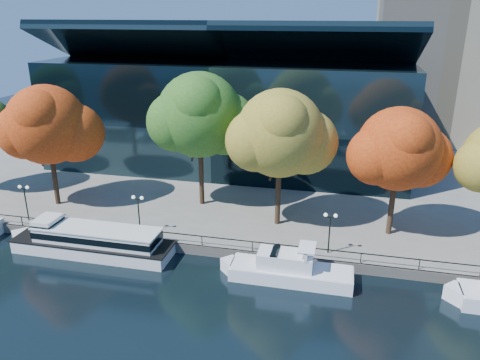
% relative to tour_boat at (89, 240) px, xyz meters
% --- Properties ---
extents(ground, '(160.00, 160.00, 0.00)m').
position_rel_tour_boat_xyz_m(ground, '(10.92, -1.09, -1.41)').
color(ground, black).
rests_on(ground, ground).
extents(promenade, '(90.00, 67.08, 1.00)m').
position_rel_tour_boat_xyz_m(promenade, '(10.92, 35.29, -0.91)').
color(promenade, slate).
rests_on(promenade, ground).
extents(railing, '(88.20, 0.08, 0.99)m').
position_rel_tour_boat_xyz_m(railing, '(10.92, 2.16, 0.53)').
color(railing, black).
rests_on(railing, promenade).
extents(convention_building, '(50.00, 24.57, 21.43)m').
position_rel_tour_boat_xyz_m(convention_building, '(6.92, 30.70, 7.10)').
color(convention_building, black).
rests_on(convention_building, ground).
extents(tour_boat, '(17.47, 3.90, 3.31)m').
position_rel_tour_boat_xyz_m(tour_boat, '(0.00, 0.00, 0.00)').
color(tour_boat, silver).
rests_on(tour_boat, ground).
extents(cruiser_near, '(11.91, 3.07, 3.45)m').
position_rel_tour_boat_xyz_m(cruiser_near, '(19.48, -0.52, -0.34)').
color(cruiser_near, white).
rests_on(cruiser_near, ground).
extents(tree_1, '(11.16, 9.15, 13.97)m').
position_rel_tour_boat_xyz_m(tree_1, '(-8.65, 8.26, 8.90)').
color(tree_1, black).
rests_on(tree_1, promenade).
extents(tree_2, '(11.89, 9.75, 15.37)m').
position_rel_tour_boat_xyz_m(tree_2, '(7.97, 12.13, 10.00)').
color(tree_2, black).
rests_on(tree_2, promenade).
extents(tree_3, '(11.17, 9.16, 14.39)m').
position_rel_tour_boat_xyz_m(tree_3, '(17.47, 8.68, 9.32)').
color(tree_3, black).
rests_on(tree_3, promenade).
extents(tree_4, '(10.15, 8.32, 13.05)m').
position_rel_tour_boat_xyz_m(tree_4, '(28.94, 8.92, 8.40)').
color(tree_4, black).
rests_on(tree_4, promenade).
extents(lamp_0, '(1.26, 0.36, 4.03)m').
position_rel_tour_boat_xyz_m(lamp_0, '(-9.22, 3.41, 2.57)').
color(lamp_0, black).
rests_on(lamp_0, promenade).
extents(lamp_1, '(1.26, 0.36, 4.03)m').
position_rel_tour_boat_xyz_m(lamp_1, '(3.86, 3.41, 2.57)').
color(lamp_1, black).
rests_on(lamp_1, promenade).
extents(lamp_2, '(1.26, 0.36, 4.03)m').
position_rel_tour_boat_xyz_m(lamp_2, '(22.95, 3.41, 2.57)').
color(lamp_2, black).
rests_on(lamp_2, promenade).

